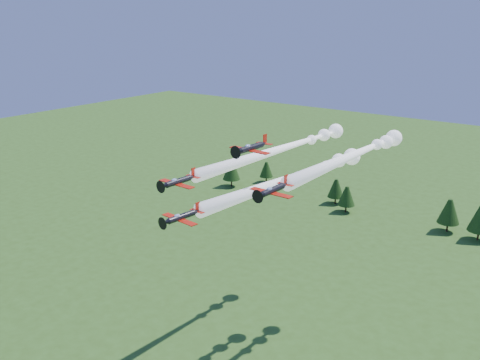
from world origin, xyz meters
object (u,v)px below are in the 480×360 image
Objects in this scene: plane_lead at (299,176)px; plane_right at (357,153)px; plane_slot at (251,148)px; plane_left at (286,147)px.

plane_right reaches higher than plane_lead.
plane_right is 5.85× the size of plane_slot.
plane_left is 1.13× the size of plane_right.
plane_lead is 15.96m from plane_left.
plane_lead is 12.97m from plane_right.
plane_lead is 5.99× the size of plane_slot.
plane_left is at bearing 138.04° from plane_lead.
plane_lead is at bearing -125.29° from plane_right.
plane_lead is 0.91× the size of plane_left.
plane_lead is at bearing 75.23° from plane_slot.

